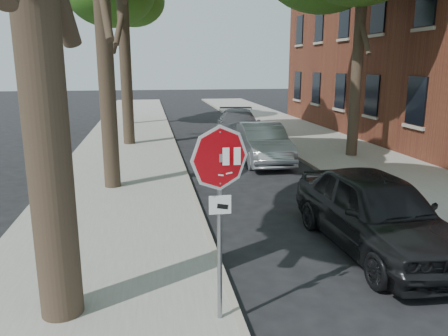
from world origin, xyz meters
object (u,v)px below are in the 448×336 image
object	(u,v)px
stop_sign	(220,187)
car_a	(376,211)
car_b	(262,143)
car_c	(238,125)

from	to	relation	value
stop_sign	car_a	world-z (taller)	stop_sign
car_b	car_c	size ratio (longest dim) A/B	0.87
stop_sign	car_c	bearing A→B (deg)	77.40
car_a	car_c	xyz separation A→B (m)	(0.00, 12.74, -0.05)
car_b	stop_sign	bearing A→B (deg)	-105.96
car_a	car_c	distance (m)	12.74
stop_sign	car_c	world-z (taller)	stop_sign
stop_sign	car_a	bearing A→B (deg)	31.53
car_a	car_b	size ratio (longest dim) A/B	1.04
car_c	car_b	bearing A→B (deg)	-83.55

